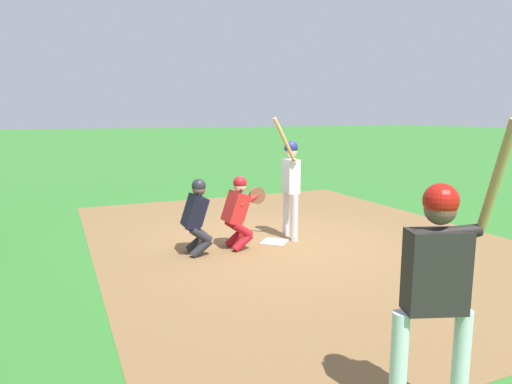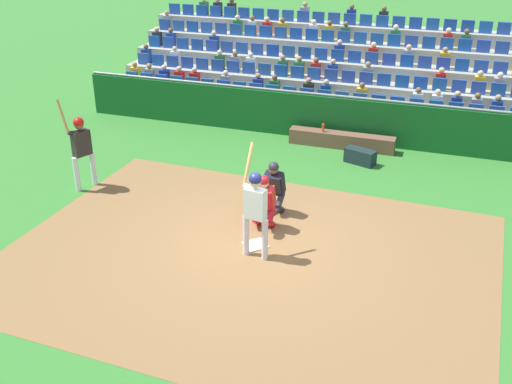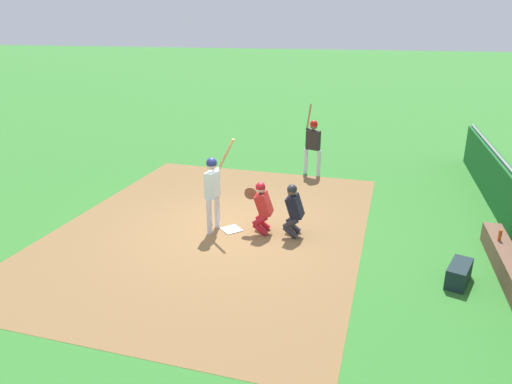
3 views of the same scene
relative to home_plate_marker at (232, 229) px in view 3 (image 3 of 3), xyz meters
name	(u,v)px [view 3 (image 3 of 3)]	position (x,y,z in m)	size (l,w,h in m)	color
ground_plane	(232,230)	(0.00, 0.00, -0.02)	(160.00, 160.00, 0.00)	#31752B
infield_dirt_patch	(212,228)	(0.00, 0.50, -0.01)	(9.69, 7.36, 0.01)	brown
home_plate_marker	(232,229)	(0.00, 0.00, 0.00)	(0.44, 0.44, 0.02)	white
batter_at_plate	(213,186)	(-0.13, 0.40, 1.15)	(0.58, 0.64, 2.30)	silver
catcher_crouching	(262,204)	(0.07, -0.75, 0.71)	(0.46, 0.72, 1.31)	red
home_plate_umpire	(293,208)	(0.07, -1.52, 0.69)	(0.48, 0.48, 1.31)	#26262C
dugout_bench	(506,262)	(-0.57, -6.06, 0.20)	(3.07, 0.40, 0.44)	brown
water_bottle_on_bench	(500,235)	(-0.01, -6.00, 0.54)	(0.07, 0.07, 0.24)	#DF4B18
equipment_duffel_bag	(459,274)	(-1.29, -5.06, 0.19)	(0.83, 0.36, 0.41)	#18272A
on_deck_batter	(313,141)	(4.94, -1.30, 1.14)	(0.61, 0.62, 2.31)	silver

